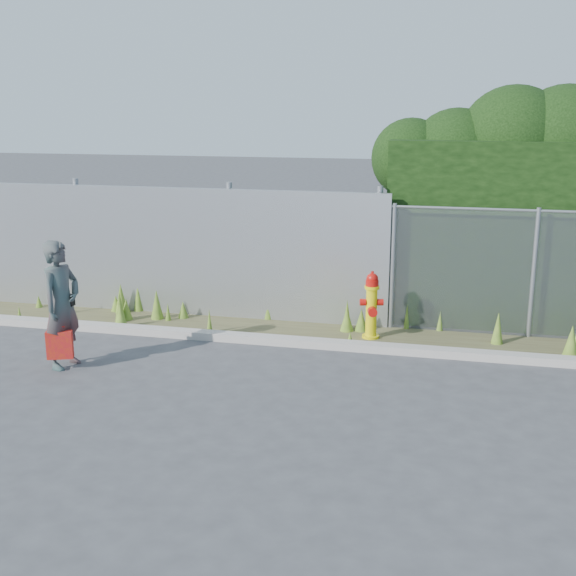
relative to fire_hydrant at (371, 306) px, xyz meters
The scene contains 8 objects.
ground 2.56m from the fire_hydrant, 108.51° to the right, with size 80.00×80.00×0.00m, color #3E3E41.
curb 1.09m from the fire_hydrant, 143.99° to the right, with size 16.00×0.22×0.12m, color #9D958E.
weed_strip 0.92m from the fire_hydrant, behind, with size 16.00×1.29×0.55m.
corrugated_fence 4.13m from the fire_hydrant, behind, with size 8.50×0.21×2.30m.
fire_hydrant is the anchor object (origin of this frame).
woman 4.57m from the fire_hydrant, 151.81° to the right, with size 0.65×0.43×1.78m, color #106B66.
red_tote_bag 4.62m from the fire_hydrant, 149.80° to the right, with size 0.35×0.13×0.46m.
black_shoulder_bag 4.50m from the fire_hydrant, 152.83° to the right, with size 0.21×0.09×0.16m.
Camera 1 is at (1.95, -8.34, 3.56)m, focal length 45.00 mm.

